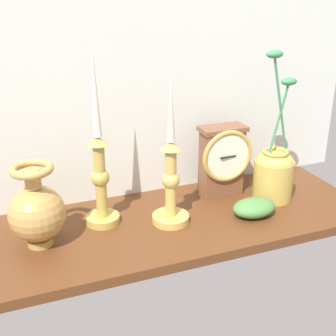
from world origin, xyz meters
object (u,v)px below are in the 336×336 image
(candlestick_tall_center, at_px, (100,171))
(brass_vase_jar, at_px, (274,170))
(candlestick_tall_left, at_px, (171,182))
(brass_vase_bulbous, at_px, (37,211))
(mantel_clock, at_px, (223,160))

(candlestick_tall_center, height_order, brass_vase_jar, candlestick_tall_center)
(candlestick_tall_left, xyz_separation_m, candlestick_tall_center, (-0.16, 0.06, 0.03))
(brass_vase_bulbous, relative_size, brass_vase_jar, 0.48)
(brass_vase_bulbous, distance_m, brass_vase_jar, 0.62)
(mantel_clock, height_order, brass_vase_jar, brass_vase_jar)
(candlestick_tall_left, height_order, brass_vase_bulbous, candlestick_tall_left)
(brass_vase_bulbous, bearing_deg, brass_vase_jar, 1.56)
(candlestick_tall_center, bearing_deg, brass_vase_jar, -4.17)
(candlestick_tall_left, bearing_deg, brass_vase_bulbous, 178.81)
(brass_vase_bulbous, xyz_separation_m, brass_vase_jar, (0.62, 0.02, -0.00))
(candlestick_tall_center, bearing_deg, candlestick_tall_left, -19.96)
(brass_vase_jar, bearing_deg, brass_vase_bulbous, -178.44)
(candlestick_tall_left, distance_m, brass_vase_bulbous, 0.31)
(candlestick_tall_left, relative_size, candlestick_tall_center, 0.84)
(candlestick_tall_center, bearing_deg, mantel_clock, 5.79)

